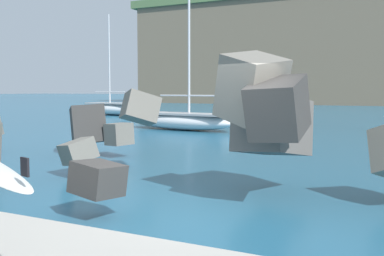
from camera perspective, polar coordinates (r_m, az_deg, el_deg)
The scene contains 5 objects.
ground_plane at distance 7.58m, azimuth 0.37°, elevation -10.98°, with size 400.00×400.00×0.00m, color #235B7A.
breakwater_jetty at distance 9.57m, azimuth -6.53°, elevation -0.19°, with size 27.33×7.90×3.18m.
boat_near_centre at distance 53.69m, azimuth 5.74°, elevation 3.03°, with size 2.79×5.23×5.72m.
boat_near_right at distance 23.71m, azimuth -1.26°, elevation 1.01°, with size 6.25×2.31×7.99m.
boat_mid_centre at distance 38.17m, azimuth -9.67°, elevation 2.44°, with size 5.78×2.62×8.16m.
Camera 1 is at (3.25, -6.53, 2.05)m, focal length 43.13 mm.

